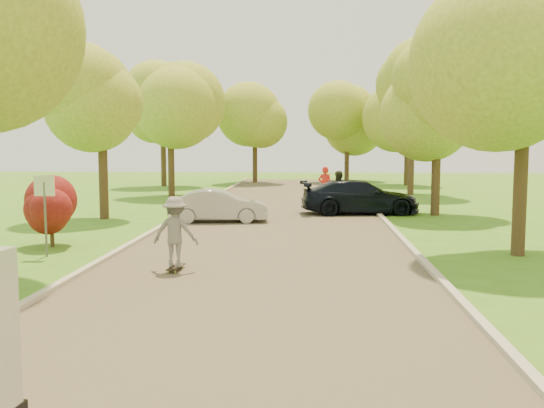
% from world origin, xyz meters
% --- Properties ---
extents(ground, '(100.00, 100.00, 0.00)m').
position_xyz_m(ground, '(0.00, 0.00, 0.00)').
color(ground, '#47751C').
rests_on(ground, ground).
extents(road, '(8.00, 60.00, 0.01)m').
position_xyz_m(road, '(0.00, 8.00, 0.01)').
color(road, '#4C4438').
rests_on(road, ground).
extents(curb_left, '(0.18, 60.00, 0.12)m').
position_xyz_m(curb_left, '(-4.05, 8.00, 0.06)').
color(curb_left, '#B2AD9E').
rests_on(curb_left, ground).
extents(curb_right, '(0.18, 60.00, 0.12)m').
position_xyz_m(curb_right, '(4.05, 8.00, 0.06)').
color(curb_right, '#B2AD9E').
rests_on(curb_right, ground).
extents(street_sign, '(0.55, 0.06, 2.17)m').
position_xyz_m(street_sign, '(-5.80, 4.00, 1.56)').
color(street_sign, '#59595E').
rests_on(street_sign, ground).
extents(red_shrub, '(1.70, 1.70, 1.95)m').
position_xyz_m(red_shrub, '(-6.30, 5.50, 1.10)').
color(red_shrub, '#382619').
rests_on(red_shrub, ground).
extents(tree_l_midb, '(4.30, 4.20, 6.62)m').
position_xyz_m(tree_l_midb, '(-6.81, 12.00, 4.59)').
color(tree_l_midb, '#382619').
rests_on(tree_l_midb, ground).
extents(tree_l_far, '(4.92, 4.80, 7.79)m').
position_xyz_m(tree_l_far, '(-6.39, 22.00, 5.47)').
color(tree_l_far, '#382619').
rests_on(tree_l_far, ground).
extents(tree_r_mida, '(5.13, 5.00, 7.95)m').
position_xyz_m(tree_r_mida, '(7.02, 5.00, 5.54)').
color(tree_r_mida, '#382619').
rests_on(tree_r_mida, ground).
extents(tree_r_midb, '(4.51, 4.40, 7.01)m').
position_xyz_m(tree_r_midb, '(6.60, 14.00, 4.88)').
color(tree_r_midb, '#382619').
rests_on(tree_r_midb, ground).
extents(tree_r_far, '(5.33, 5.20, 8.34)m').
position_xyz_m(tree_r_far, '(7.23, 24.00, 5.83)').
color(tree_r_far, '#382619').
rests_on(tree_r_far, ground).
extents(tree_bg_a, '(5.12, 5.00, 7.72)m').
position_xyz_m(tree_bg_a, '(-8.78, 30.00, 5.31)').
color(tree_bg_a, '#382619').
rests_on(tree_bg_a, ground).
extents(tree_bg_b, '(5.12, 5.00, 7.95)m').
position_xyz_m(tree_bg_b, '(8.22, 32.00, 5.54)').
color(tree_bg_b, '#382619').
rests_on(tree_bg_b, ground).
extents(tree_bg_c, '(4.92, 4.80, 7.33)m').
position_xyz_m(tree_bg_c, '(-2.79, 34.00, 5.02)').
color(tree_bg_c, '#382619').
rests_on(tree_bg_c, ground).
extents(tree_bg_d, '(5.12, 5.00, 7.72)m').
position_xyz_m(tree_bg_d, '(4.22, 36.00, 5.31)').
color(tree_bg_d, '#382619').
rests_on(tree_bg_d, ground).
extents(silver_sedan, '(3.88, 1.71, 1.24)m').
position_xyz_m(silver_sedan, '(-2.30, 11.29, 0.62)').
color(silver_sedan, '#A3A3A7').
rests_on(silver_sedan, ground).
extents(dark_sedan, '(5.18, 2.57, 1.45)m').
position_xyz_m(dark_sedan, '(3.30, 14.28, 0.72)').
color(dark_sedan, black).
rests_on(dark_sedan, ground).
extents(longboard, '(0.30, 0.87, 0.10)m').
position_xyz_m(longboard, '(-1.96, 2.42, 0.09)').
color(longboard, black).
rests_on(longboard, ground).
extents(skateboarder, '(1.12, 0.69, 1.67)m').
position_xyz_m(skateboarder, '(-1.96, 2.42, 0.94)').
color(skateboarder, slate).
rests_on(skateboarder, longboard).
extents(person_striped, '(0.75, 0.57, 1.86)m').
position_xyz_m(person_striped, '(1.91, 18.27, 0.93)').
color(person_striped, red).
rests_on(person_striped, ground).
extents(person_olive, '(1.10, 1.08, 1.78)m').
position_xyz_m(person_olive, '(2.41, 15.40, 0.89)').
color(person_olive, '#30341F').
rests_on(person_olive, ground).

